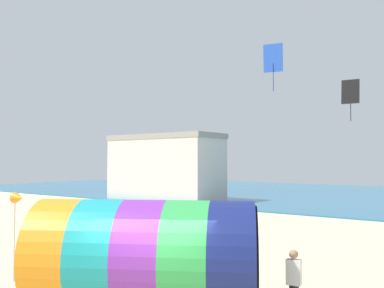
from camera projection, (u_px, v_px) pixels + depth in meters
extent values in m
cylinder|color=orange|center=(63.00, 254.00, 11.25)|extent=(2.40, 3.04, 2.87)
cylinder|color=teal|center=(104.00, 255.00, 11.12)|extent=(2.40, 3.04, 2.87)
cylinder|color=purple|center=(146.00, 256.00, 10.99)|extent=(2.40, 3.04, 2.87)
cylinder|color=green|center=(189.00, 257.00, 10.86)|extent=(2.40, 3.04, 2.87)
cylinder|color=navy|center=(233.00, 258.00, 10.73)|extent=(2.40, 3.04, 2.87)
cylinder|color=black|center=(256.00, 259.00, 10.66)|extent=(1.37, 2.32, 2.64)
cube|color=white|center=(294.00, 272.00, 10.55)|extent=(0.40, 0.29, 0.62)
sphere|color=#9E7051|center=(294.00, 254.00, 10.56)|extent=(0.22, 0.22, 0.22)
cube|color=black|center=(350.00, 92.00, 19.02)|extent=(0.79, 0.31, 1.10)
cylinder|color=black|center=(351.00, 109.00, 18.98)|extent=(0.03, 0.03, 1.11)
cube|color=blue|center=(273.00, 58.00, 17.53)|extent=(0.79, 0.30, 1.15)
cylinder|color=navy|center=(273.00, 77.00, 17.49)|extent=(0.03, 0.03, 1.15)
cylinder|color=black|center=(119.00, 220.00, 25.22)|extent=(0.24, 0.24, 0.78)
cube|color=#338C4C|center=(119.00, 209.00, 25.25)|extent=(0.37, 0.23, 0.59)
sphere|color=beige|center=(119.00, 201.00, 25.27)|extent=(0.21, 0.21, 0.21)
cube|color=beige|center=(165.00, 170.00, 42.38)|extent=(11.46, 4.84, 6.01)
cube|color=gray|center=(165.00, 137.00, 42.52)|extent=(11.69, 4.93, 0.50)
cylinder|color=silver|center=(14.00, 236.00, 13.86)|extent=(0.05, 0.05, 2.86)
cone|color=orange|center=(19.00, 198.00, 13.78)|extent=(0.45, 0.36, 0.36)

